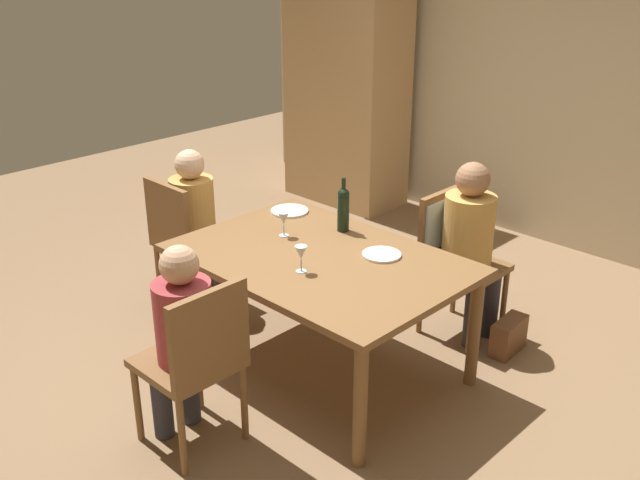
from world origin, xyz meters
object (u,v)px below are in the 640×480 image
object	(u,v)px
dinner_plate_host	(289,211)
wine_glass_centre	(301,253)
wine_bottle_tall_green	(343,208)
dining_table	(320,269)
handbag	(509,336)
wine_glass_near_left	(284,219)
dinner_plate_guest_left	(382,255)
armoire_cabinet	(346,85)
person_man_bearded	(196,216)
person_man_guest	(471,239)
person_woman_host	(182,330)
chair_left_end	(184,235)
chair_near	(197,356)
chair_far_right	(450,243)

from	to	relation	value
dinner_plate_host	wine_glass_centre	bearing A→B (deg)	-39.51
wine_bottle_tall_green	wine_glass_centre	xyz separation A→B (m)	(0.23, -0.58, -0.04)
dining_table	handbag	bearing A→B (deg)	52.62
wine_glass_near_left	dinner_plate_guest_left	bearing A→B (deg)	17.01
armoire_cabinet	dinner_plate_host	xyz separation A→B (m)	(1.28, -1.94, -0.36)
person_man_bearded	wine_bottle_tall_green	world-z (taller)	person_man_bearded
person_man_bearded	dining_table	bearing A→B (deg)	-1.24
handbag	armoire_cabinet	bearing A→B (deg)	152.41
person_man_guest	handbag	bearing A→B (deg)	90.00
person_woman_host	dinner_plate_host	xyz separation A→B (m)	(-0.60, 1.29, 0.10)
person_woman_host	dinner_plate_guest_left	bearing A→B (deg)	-12.75
chair_left_end	dinner_plate_guest_left	bearing A→B (deg)	13.20
dining_table	handbag	world-z (taller)	dining_table
person_man_guest	dinner_plate_host	distance (m)	1.17
chair_near	dinner_plate_host	world-z (taller)	chair_near
dinner_plate_host	dinner_plate_guest_left	distance (m)	0.88
chair_near	wine_bottle_tall_green	distance (m)	1.37
armoire_cabinet	chair_left_end	bearing A→B (deg)	-73.24
dinner_plate_host	handbag	xyz separation A→B (m)	(1.34, 0.57, -0.62)
person_man_bearded	person_woman_host	bearing A→B (deg)	-39.54
dinner_plate_guest_left	person_man_bearded	bearing A→B (deg)	-171.16
person_man_bearded	dinner_plate_host	xyz separation A→B (m)	(0.56, 0.33, 0.09)
chair_far_right	wine_bottle_tall_green	xyz separation A→B (m)	(-0.41, -0.56, 0.28)
wine_bottle_tall_green	chair_near	bearing A→B (deg)	-79.05
wine_glass_centre	dinner_plate_host	distance (m)	0.90
chair_left_end	wine_glass_centre	bearing A→B (deg)	-5.63
dining_table	wine_bottle_tall_green	world-z (taller)	wine_bottle_tall_green
wine_bottle_tall_green	dinner_plate_guest_left	xyz separation A→B (m)	(0.41, -0.12, -0.14)
person_man_bearded	wine_glass_centre	xyz separation A→B (m)	(1.25, -0.24, 0.19)
chair_near	person_woman_host	bearing A→B (deg)	90.00
wine_bottle_tall_green	person_man_bearded	bearing A→B (deg)	-161.38
dinner_plate_host	chair_left_end	bearing A→B (deg)	-141.38
chair_far_right	person_man_bearded	world-z (taller)	person_man_bearded
dining_table	person_man_bearded	bearing A→B (deg)	178.76
wine_glass_near_left	person_man_guest	bearing A→B (deg)	49.16
dinner_plate_host	handbag	size ratio (longest dim) A/B	0.88
person_woman_host	person_man_bearded	bearing A→B (deg)	50.46
chair_near	wine_glass_centre	bearing A→B (deg)	1.79
chair_near	chair_left_end	size ratio (longest dim) A/B	1.00
chair_far_right	armoire_cabinet	bearing A→B (deg)	-122.53
dining_table	wine_glass_near_left	world-z (taller)	wine_glass_near_left
person_man_guest	dinner_plate_guest_left	bearing A→B (deg)	-12.15
wine_bottle_tall_green	wine_glass_near_left	xyz separation A→B (m)	(-0.20, -0.31, -0.04)
chair_left_end	handbag	xyz separation A→B (m)	(1.90, 1.02, -0.42)
chair_far_right	dinner_plate_host	world-z (taller)	chair_far_right
person_woman_host	person_man_guest	distance (m)	1.91
handbag	dining_table	bearing A→B (deg)	-127.38
wine_glass_centre	dinner_plate_guest_left	distance (m)	0.50
armoire_cabinet	wine_glass_near_left	bearing A→B (deg)	-55.42
armoire_cabinet	dining_table	xyz separation A→B (m)	(1.91, -2.30, -0.45)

